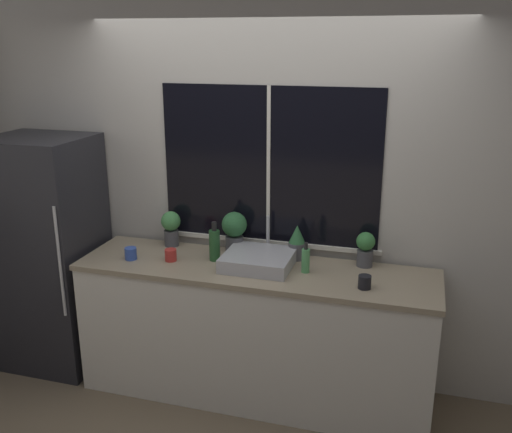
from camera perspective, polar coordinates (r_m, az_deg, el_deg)
ground_plane at (r=3.95m, az=-1.44°, el=-19.46°), size 14.00×14.00×0.00m
wall_back at (r=3.94m, az=1.40°, el=2.42°), size 8.00×0.09×2.70m
wall_left at (r=5.62m, az=-18.71°, el=5.96°), size 0.06×7.00×2.70m
counter at (r=3.94m, az=-0.12°, el=-11.44°), size 2.37×0.63×0.94m
refrigerator at (r=4.46m, az=-20.00°, el=-3.49°), size 0.70×0.64×1.72m
sink at (r=3.74m, az=0.26°, el=-4.33°), size 0.44×0.46×0.28m
potted_plant_far_left at (r=4.12m, az=-8.50°, el=-0.97°), size 0.14×0.14×0.26m
potted_plant_center_left at (r=3.95m, az=-2.18°, el=-1.32°), size 0.17×0.17×0.29m
potted_plant_center_right at (r=3.85m, az=4.12°, el=-2.60°), size 0.11×0.11×0.24m
potted_plant_far_right at (r=3.79m, az=10.88°, el=-3.12°), size 0.12×0.12×0.23m
soap_bottle at (r=3.65m, az=4.98°, el=-4.35°), size 0.05×0.05×0.20m
bottle_tall at (r=3.83m, az=-4.17°, el=-2.80°), size 0.07×0.07×0.27m
mug_black at (r=3.48m, az=10.81°, el=-6.45°), size 0.08×0.08×0.08m
mug_red at (r=3.88m, az=-8.53°, el=-3.83°), size 0.08×0.08×0.08m
mug_blue at (r=3.95m, az=-12.42°, el=-3.64°), size 0.08×0.08×0.08m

